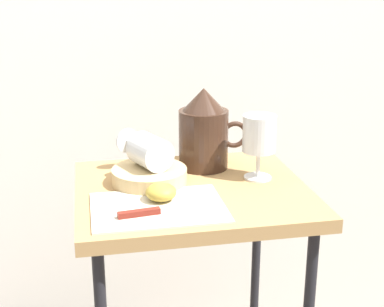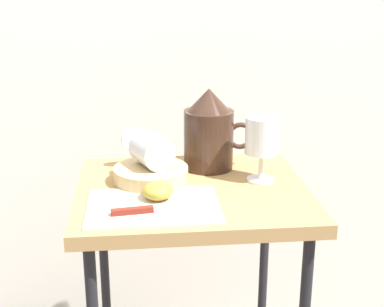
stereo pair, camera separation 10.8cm
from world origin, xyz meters
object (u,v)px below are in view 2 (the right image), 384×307
at_px(pitcher, 209,136).
at_px(knife, 148,210).
at_px(wine_glass_tipped_near, 151,150).
at_px(basket_tray, 151,174).
at_px(table, 192,221).
at_px(apple_half_left, 158,191).
at_px(wine_glass_upright, 262,139).

bearing_deg(pitcher, knife, -120.82).
xyz_separation_m(wine_glass_tipped_near, knife, (-0.01, -0.19, -0.06)).
bearing_deg(basket_tray, pitcher, 29.72).
bearing_deg(knife, basket_tray, 86.34).
distance_m(basket_tray, wine_glass_tipped_near, 0.06).
bearing_deg(table, pitcher, 66.89).
bearing_deg(pitcher, wine_glass_tipped_near, -153.14).
height_order(table, knife, knife).
height_order(wine_glass_tipped_near, apple_half_left, wine_glass_tipped_near).
relative_size(basket_tray, pitcher, 0.87).
xyz_separation_m(basket_tray, apple_half_left, (0.01, -0.11, 0.00)).
bearing_deg(basket_tray, table, -26.35).
height_order(basket_tray, pitcher, pitcher).
relative_size(basket_tray, wine_glass_tipped_near, 1.03).
relative_size(basket_tray, wine_glass_upright, 1.13).
bearing_deg(wine_glass_upright, apple_half_left, -158.64).
relative_size(table, apple_half_left, 11.29).
bearing_deg(knife, wine_glass_tipped_near, 85.99).
height_order(wine_glass_upright, apple_half_left, wine_glass_upright).
distance_m(wine_glass_upright, apple_half_left, 0.27).
relative_size(table, knife, 3.46).
distance_m(apple_half_left, knife, 0.07).
height_order(wine_glass_upright, knife, wine_glass_upright).
bearing_deg(table, wine_glass_upright, 9.05).
distance_m(table, wine_glass_upright, 0.25).
bearing_deg(knife, apple_half_left, 71.13).
bearing_deg(basket_tray, wine_glass_tipped_near, 79.88).
bearing_deg(apple_half_left, wine_glass_tipped_near, 94.30).
bearing_deg(pitcher, wine_glass_upright, -43.52).
xyz_separation_m(table, pitcher, (0.05, 0.13, 0.16)).
bearing_deg(pitcher, table, -113.11).
distance_m(wine_glass_tipped_near, knife, 0.20).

